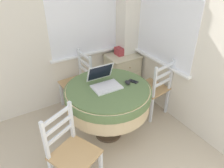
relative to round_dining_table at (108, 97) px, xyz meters
The scene contains 10 objects.
corner_room_shell 0.72m from the round_dining_table, 26.07° to the right, with size 4.10×4.97×2.55m.
round_dining_table is the anchor object (origin of this frame).
laptop 0.20m from the round_dining_table, 101.34° to the left, with size 0.35×0.35×0.24m.
computer_mouse 0.30m from the round_dining_table, 12.82° to the right, with size 0.06×0.09×0.05m.
cell_phone 0.38m from the round_dining_table, ahead, with size 0.10×0.14×0.01m.
dining_chair_near_back_window 0.83m from the round_dining_table, 94.55° to the left, with size 0.44×0.43×0.90m.
dining_chair_near_right_window 0.83m from the round_dining_table, ahead, with size 0.46×0.47×0.90m.
dining_chair_camera_near 0.82m from the round_dining_table, 147.65° to the right, with size 0.54×0.55×0.90m.
corner_cabinet 1.12m from the round_dining_table, 46.73° to the left, with size 0.52×0.44×0.70m.
storage_box 1.13m from the round_dining_table, 48.68° to the left, with size 0.17×0.16×0.12m.
Camera 1 is at (-0.31, 0.14, 2.17)m, focal length 35.00 mm.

